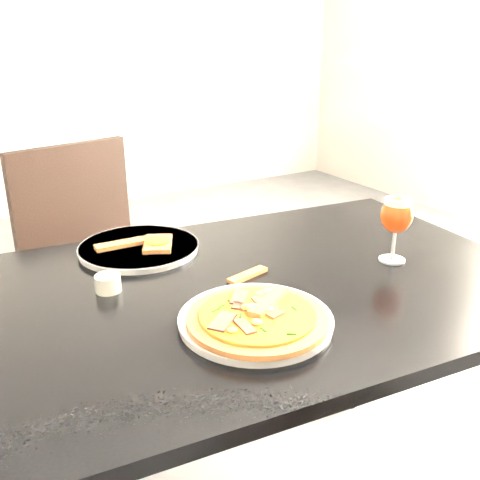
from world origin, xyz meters
TOP-DOWN VIEW (x-y plane):
  - ground at (0.00, 0.00)m, footprint 6.00×6.00m
  - dining_table at (-0.19, -0.14)m, footprint 1.28×0.92m
  - chair_far at (-0.35, 0.59)m, footprint 0.51×0.51m
  - plate_main at (-0.31, -0.29)m, footprint 0.33×0.33m
  - pizza at (-0.31, -0.30)m, footprint 0.26×0.26m
  - plate_second at (-0.36, 0.16)m, footprint 0.30×0.30m
  - crust_scraps at (-0.35, 0.14)m, footprint 0.19×0.13m
  - loose_crust at (-0.21, -0.11)m, footprint 0.11×0.05m
  - sauce_cup at (-0.49, -0.02)m, footprint 0.05×0.05m
  - beer_glass at (0.13, -0.20)m, footprint 0.07×0.07m

SIDE VIEW (x-z plane):
  - ground at x=0.00m, z-range 0.00..0.00m
  - chair_far at x=-0.35m, z-range 0.05..0.97m
  - dining_table at x=-0.19m, z-range 0.28..1.03m
  - loose_crust at x=-0.21m, z-range 0.75..0.76m
  - plate_main at x=-0.31m, z-range 0.75..0.76m
  - plate_second at x=-0.36m, z-range 0.75..0.77m
  - sauce_cup at x=-0.49m, z-range 0.75..0.79m
  - crust_scraps at x=-0.35m, z-range 0.76..0.78m
  - pizza at x=-0.31m, z-range 0.76..0.79m
  - beer_glass at x=0.13m, z-range 0.78..0.94m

